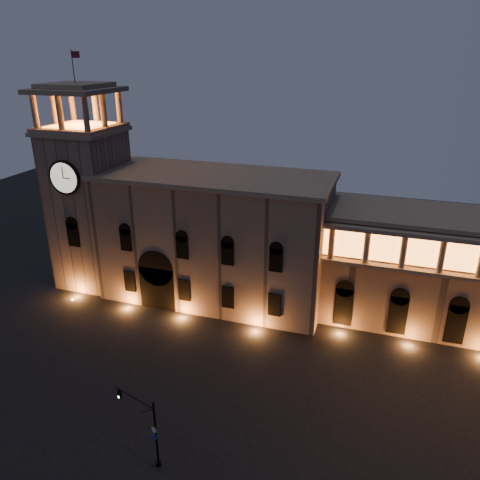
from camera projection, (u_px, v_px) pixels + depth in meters
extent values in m
plane|color=black|center=(156.00, 399.00, 46.64)|extent=(160.00, 160.00, 0.00)
cube|color=#836956|center=(215.00, 239.00, 63.37)|extent=(30.00, 12.00, 17.00)
cube|color=gray|center=(213.00, 176.00, 60.05)|extent=(30.80, 12.80, 0.60)
cube|color=black|center=(159.00, 287.00, 62.42)|extent=(5.00, 1.40, 6.00)
cylinder|color=black|center=(158.00, 266.00, 61.29)|extent=(5.00, 1.40, 5.00)
cube|color=orange|center=(159.00, 289.00, 62.32)|extent=(4.20, 0.20, 5.00)
cube|color=#836956|center=(91.00, 211.00, 66.88)|extent=(9.00, 9.00, 22.00)
cube|color=gray|center=(81.00, 131.00, 62.63)|extent=(9.80, 9.80, 0.50)
cylinder|color=black|center=(64.00, 178.00, 60.49)|extent=(4.60, 0.35, 4.60)
cylinder|color=beige|center=(64.00, 178.00, 60.37)|extent=(4.00, 0.12, 4.00)
cube|color=gray|center=(81.00, 127.00, 62.44)|extent=(9.40, 9.40, 0.50)
cube|color=orange|center=(80.00, 125.00, 62.33)|extent=(6.80, 6.80, 0.15)
cylinder|color=gray|center=(35.00, 111.00, 59.31)|extent=(0.76, 0.76, 4.20)
cylinder|color=gray|center=(60.00, 113.00, 58.21)|extent=(0.76, 0.76, 4.20)
cylinder|color=gray|center=(86.00, 114.00, 57.12)|extent=(0.76, 0.76, 4.20)
cylinder|color=gray|center=(72.00, 105.00, 66.00)|extent=(0.76, 0.76, 4.20)
cylinder|color=gray|center=(95.00, 106.00, 64.90)|extent=(0.76, 0.76, 4.20)
cylinder|color=gray|center=(119.00, 107.00, 63.81)|extent=(0.76, 0.76, 4.20)
cylinder|color=gray|center=(54.00, 108.00, 62.65)|extent=(0.76, 0.76, 4.20)
cylinder|color=gray|center=(103.00, 110.00, 60.46)|extent=(0.76, 0.76, 4.20)
cube|color=gray|center=(76.00, 90.00, 60.65)|extent=(9.80, 9.80, 0.60)
cube|color=gray|center=(75.00, 85.00, 60.42)|extent=(7.50, 7.50, 0.60)
cylinder|color=black|center=(73.00, 66.00, 59.56)|extent=(0.10, 0.10, 4.00)
plane|color=#561826|center=(76.00, 55.00, 58.86)|extent=(1.20, 0.00, 1.20)
cylinder|color=gray|center=(331.00, 242.00, 54.54)|extent=(0.70, 0.70, 4.00)
cylinder|color=gray|center=(367.00, 247.00, 53.39)|extent=(0.70, 0.70, 4.00)
cylinder|color=gray|center=(403.00, 251.00, 52.24)|extent=(0.70, 0.70, 4.00)
cylinder|color=gray|center=(442.00, 255.00, 51.09)|extent=(0.70, 0.70, 4.00)
cylinder|color=black|center=(156.00, 435.00, 38.11)|extent=(0.18, 0.18, 6.40)
cylinder|color=black|center=(159.00, 463.00, 39.26)|extent=(0.51, 0.51, 0.27)
sphere|color=black|center=(153.00, 403.00, 36.87)|extent=(0.26, 0.26, 0.26)
cylinder|color=black|center=(134.00, 397.00, 38.28)|extent=(4.41, 1.42, 0.11)
cube|color=black|center=(120.00, 394.00, 39.37)|extent=(0.34, 0.32, 0.78)
cylinder|color=#0CE53F|center=(119.00, 397.00, 39.36)|extent=(0.18, 0.12, 0.16)
cylinder|color=silver|center=(154.00, 430.00, 37.80)|extent=(0.54, 0.19, 0.55)
cylinder|color=navy|center=(155.00, 437.00, 38.07)|extent=(0.54, 0.19, 0.55)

